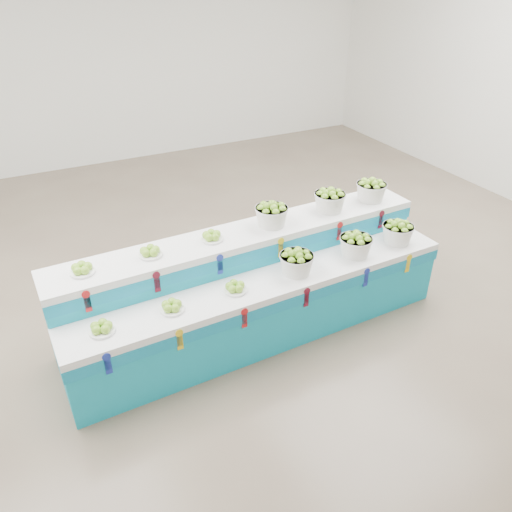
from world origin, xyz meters
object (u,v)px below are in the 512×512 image
basket_lower_left (296,262)px  basket_upper_right (371,190)px  plate_upper_mid (150,251)px  display_stand (256,286)px

basket_lower_left → basket_upper_right: size_ratio=1.00×
plate_upper_mid → basket_upper_right: size_ratio=0.65×
plate_upper_mid → display_stand: bearing=-12.4°
plate_upper_mid → basket_upper_right: 2.57m
basket_upper_right → plate_upper_mid: bearing=-178.2°
display_stand → plate_upper_mid: 1.15m
display_stand → basket_lower_left: size_ratio=11.83×
display_stand → basket_lower_left: display_stand is taller
display_stand → basket_upper_right: basket_upper_right is taller
basket_lower_left → plate_upper_mid: bearing=160.9°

